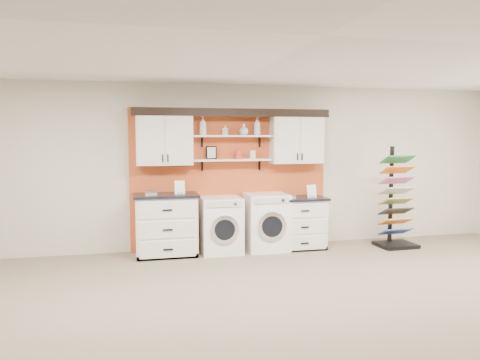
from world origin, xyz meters
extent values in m
plane|color=#816956|center=(0.00, 0.00, 0.00)|extent=(10.00, 10.00, 0.00)
plane|color=white|center=(0.00, 0.00, 2.80)|extent=(10.00, 10.00, 0.00)
plane|color=beige|center=(0.00, 4.00, 1.40)|extent=(10.00, 0.00, 10.00)
cube|color=#BF4A20|center=(0.00, 3.96, 1.20)|extent=(3.40, 0.07, 2.40)
cube|color=white|center=(-1.13, 3.80, 1.88)|extent=(0.90, 0.34, 0.84)
cube|color=white|center=(-1.35, 3.62, 1.88)|extent=(0.42, 0.01, 0.78)
cube|color=white|center=(-0.91, 3.62, 1.88)|extent=(0.42, 0.01, 0.78)
cube|color=white|center=(1.13, 3.80, 1.88)|extent=(0.90, 0.34, 0.84)
cube|color=white|center=(0.91, 3.62, 1.88)|extent=(0.42, 0.01, 0.78)
cube|color=white|center=(1.35, 3.62, 1.88)|extent=(0.42, 0.01, 0.78)
cube|color=white|center=(0.00, 3.80, 1.53)|extent=(1.32, 0.28, 0.03)
cube|color=white|center=(0.00, 3.80, 1.93)|extent=(1.32, 0.28, 0.03)
cube|color=black|center=(0.00, 3.82, 2.33)|extent=(3.30, 0.40, 0.10)
cube|color=black|center=(0.00, 3.63, 2.27)|extent=(3.30, 0.04, 0.04)
cube|color=black|center=(-0.35, 3.85, 1.66)|extent=(0.18, 0.02, 0.22)
cube|color=beige|center=(-0.35, 3.84, 1.66)|extent=(0.14, 0.01, 0.18)
cylinder|color=red|center=(0.10, 3.80, 1.62)|extent=(0.11, 0.11, 0.16)
cylinder|color=silver|center=(0.35, 3.80, 1.61)|extent=(0.10, 0.10, 0.14)
cube|color=white|center=(-1.13, 3.65, 0.48)|extent=(0.96, 0.60, 0.96)
cube|color=black|center=(-1.13, 3.38, 0.04)|extent=(0.96, 0.06, 0.07)
cube|color=black|center=(-1.13, 3.65, 0.98)|extent=(1.03, 0.66, 0.04)
cube|color=white|center=(-1.13, 3.34, 0.79)|extent=(0.88, 0.02, 0.27)
cube|color=white|center=(-1.13, 3.34, 0.48)|extent=(0.88, 0.02, 0.27)
cube|color=white|center=(-1.13, 3.34, 0.17)|extent=(0.88, 0.02, 0.27)
cube|color=white|center=(1.13, 3.65, 0.42)|extent=(0.85, 0.60, 0.85)
cube|color=black|center=(1.13, 3.38, 0.03)|extent=(0.85, 0.06, 0.07)
cube|color=black|center=(1.13, 3.65, 0.87)|extent=(0.91, 0.66, 0.04)
cube|color=white|center=(1.13, 3.34, 0.70)|extent=(0.77, 0.02, 0.24)
cube|color=white|center=(1.13, 3.34, 0.42)|extent=(0.77, 0.02, 0.24)
cube|color=white|center=(1.13, 3.34, 0.15)|extent=(0.77, 0.02, 0.24)
cube|color=white|center=(-0.24, 3.65, 0.46)|extent=(0.66, 0.66, 0.92)
cube|color=silver|center=(-0.24, 3.31, 0.86)|extent=(0.56, 0.02, 0.10)
cylinder|color=silver|center=(-0.24, 3.31, 0.45)|extent=(0.47, 0.05, 0.47)
cylinder|color=black|center=(-0.24, 3.29, 0.45)|extent=(0.33, 0.03, 0.33)
cube|color=white|center=(0.55, 3.65, 0.48)|extent=(0.69, 0.66, 0.96)
cube|color=silver|center=(0.55, 3.31, 0.89)|extent=(0.59, 0.02, 0.10)
cylinder|color=silver|center=(0.55, 3.31, 0.47)|extent=(0.49, 0.05, 0.49)
cylinder|color=black|center=(0.55, 3.29, 0.47)|extent=(0.34, 0.03, 0.34)
cube|color=black|center=(2.82, 3.33, 0.03)|extent=(0.66, 0.55, 0.06)
cube|color=black|center=(2.81, 3.52, 0.90)|extent=(0.06, 0.06, 1.70)
cube|color=#304AA9|center=(2.82, 3.35, 0.27)|extent=(0.54, 0.32, 0.15)
cube|color=orange|center=(2.82, 3.35, 0.45)|extent=(0.54, 0.32, 0.15)
cube|color=black|center=(2.82, 3.35, 0.63)|extent=(0.54, 0.32, 0.15)
cube|color=#A59D45|center=(2.82, 3.35, 0.81)|extent=(0.54, 0.32, 0.15)
cube|color=#B8B8B8|center=(2.82, 3.35, 0.99)|extent=(0.54, 0.32, 0.15)
cube|color=#D45E9C|center=(2.82, 3.35, 1.17)|extent=(0.54, 0.32, 0.15)
cube|color=orange|center=(2.82, 3.35, 1.35)|extent=(0.54, 0.32, 0.15)
cube|color=#227F46|center=(2.82, 3.35, 1.53)|extent=(0.54, 0.32, 0.15)
imported|color=silver|center=(-0.50, 3.80, 2.10)|extent=(0.17, 0.17, 0.30)
imported|color=silver|center=(-0.12, 3.80, 2.03)|extent=(0.11, 0.10, 0.17)
imported|color=silver|center=(0.20, 3.80, 2.04)|extent=(0.15, 0.15, 0.19)
imported|color=silver|center=(0.43, 3.80, 2.10)|extent=(0.16, 0.16, 0.30)
camera|label=1|loc=(-1.66, -3.87, 1.93)|focal=35.00mm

